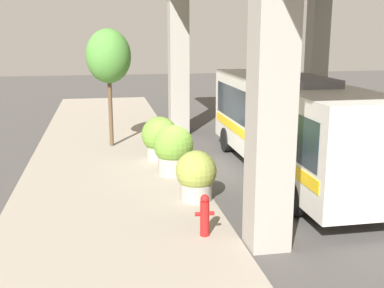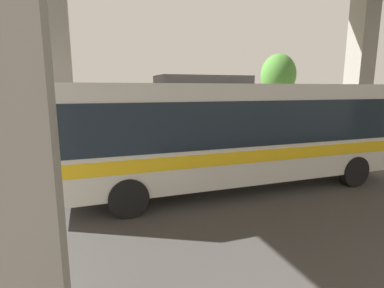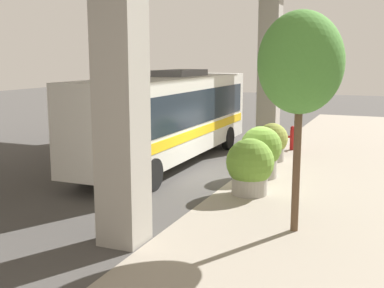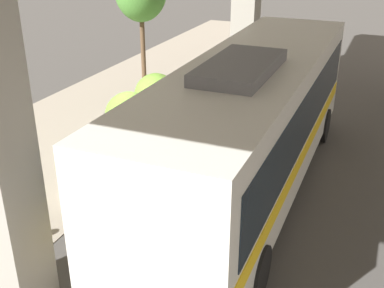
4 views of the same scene
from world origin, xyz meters
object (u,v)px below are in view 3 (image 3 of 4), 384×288
(planter_front, at_px, (272,142))
(planter_back, at_px, (250,167))
(bus, at_px, (169,113))
(fire_hydrant, at_px, (293,138))
(planter_middle, at_px, (261,152))
(street_tree_near, at_px, (301,64))

(planter_front, bearing_deg, planter_back, 95.74)
(bus, bearing_deg, planter_front, -153.21)
(fire_hydrant, height_order, planter_back, planter_back)
(planter_middle, distance_m, street_tree_near, 5.92)
(planter_back, bearing_deg, street_tree_near, 125.28)
(planter_front, xyz_separation_m, planter_middle, (-0.26, 2.75, 0.12))
(bus, height_order, planter_middle, bus)
(planter_back, height_order, street_tree_near, street_tree_near)
(planter_front, relative_size, planter_back, 0.89)
(planter_front, bearing_deg, street_tree_near, 107.17)
(fire_hydrant, height_order, street_tree_near, street_tree_near)
(planter_front, xyz_separation_m, planter_back, (-0.49, 4.89, 0.09))
(fire_hydrant, height_order, planter_front, planter_front)
(street_tree_near, bearing_deg, fire_hydrant, -78.71)
(fire_hydrant, bearing_deg, planter_front, 83.46)
(bus, bearing_deg, street_tree_near, 136.12)
(fire_hydrant, relative_size, planter_back, 0.64)
(street_tree_near, bearing_deg, planter_middle, -66.53)
(planter_front, bearing_deg, bus, 26.79)
(bus, bearing_deg, fire_hydrant, -131.34)
(planter_back, bearing_deg, bus, -37.24)
(fire_hydrant, xyz_separation_m, planter_front, (0.30, 2.59, 0.22))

